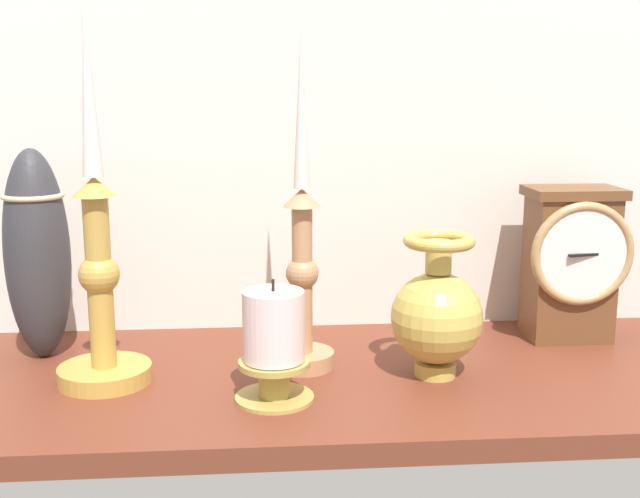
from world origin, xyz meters
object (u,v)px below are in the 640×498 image
object	(u,v)px
mantel_clock	(571,261)
candlestick_tall_left	(99,276)
candlestick_tall_center	(302,263)
pillar_candle_front	(274,344)
brass_vase_bulbous	(437,312)
tall_ceramic_vase	(37,254)

from	to	relation	value
mantel_clock	candlestick_tall_left	size ratio (longest dim) A/B	0.47
candlestick_tall_center	pillar_candle_front	size ratio (longest dim) A/B	3.00
brass_vase_bulbous	tall_ceramic_vase	size ratio (longest dim) A/B	0.65
candlestick_tall_left	pillar_candle_front	bearing A→B (deg)	-19.34
candlestick_tall_left	candlestick_tall_center	size ratio (longest dim) A/B	1.08
mantel_clock	candlestick_tall_left	distance (cm)	56.05
candlestick_tall_center	brass_vase_bulbous	size ratio (longest dim) A/B	2.39
candlestick_tall_center	brass_vase_bulbous	world-z (taller)	candlestick_tall_center
brass_vase_bulbous	pillar_candle_front	distance (cm)	18.54
brass_vase_bulbous	pillar_candle_front	world-z (taller)	brass_vase_bulbous
candlestick_tall_left	candlestick_tall_center	xyz separation A→B (cm)	(21.41, 2.98, 0.31)
candlestick_tall_left	tall_ceramic_vase	size ratio (longest dim) A/B	1.66
mantel_clock	candlestick_tall_center	xyz separation A→B (cm)	(-33.65, -7.37, 2.03)
candlestick_tall_left	brass_vase_bulbous	world-z (taller)	candlestick_tall_left
brass_vase_bulbous	tall_ceramic_vase	world-z (taller)	tall_ceramic_vase
tall_ceramic_vase	pillar_candle_front	bearing A→B (deg)	-29.71
candlestick_tall_left	tall_ceramic_vase	xyz separation A→B (cm)	(-8.62, 8.87, 0.67)
candlestick_tall_left	brass_vase_bulbous	bearing A→B (deg)	-1.58
candlestick_tall_left	tall_ceramic_vase	distance (cm)	12.39
mantel_clock	candlestick_tall_center	size ratio (longest dim) A/B	0.51
candlestick_tall_left	pillar_candle_front	size ratio (longest dim) A/B	3.23
candlestick_tall_center	tall_ceramic_vase	size ratio (longest dim) A/B	1.54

